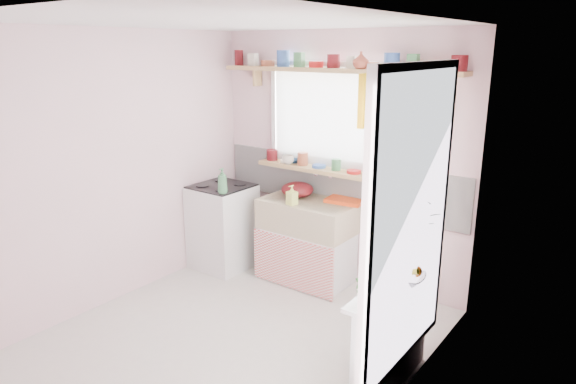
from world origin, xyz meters
The scene contains 19 objects.
room centered at (0.66, 0.86, 1.37)m, with size 3.20×3.20×3.20m.
sink_unit centered at (-0.15, 1.29, 0.43)m, with size 0.95×0.65×1.11m.
cooker centered at (-1.10, 1.05, 0.46)m, with size 0.58×0.58×0.93m.
radiator_ledge centered at (1.30, 0.20, 0.40)m, with size 0.22×0.95×0.78m.
windowsill centered at (-0.15, 1.48, 1.14)m, with size 1.40×0.22×0.04m, color tan.
pine_shelf centered at (0.00, 1.47, 2.12)m, with size 2.52×0.24×0.04m, color tan.
shelf_crockery centered at (-0.02, 1.47, 2.19)m, with size 2.47×0.11×0.12m.
sill_crockery centered at (-0.17, 1.48, 1.22)m, with size 1.35×0.11×0.12m.
dish_tray centered at (0.16, 1.50, 0.87)m, with size 0.37×0.28×0.04m, color #F64A15.
colander centered at (-0.33, 1.37, 0.93)m, with size 0.33×0.33×0.15m, color #560E13.
jade_plant centered at (1.21, 0.60, 1.06)m, with size 0.52×0.45×0.57m, color #255E2B.
fruit_bowl centered at (1.33, 0.30, 0.81)m, with size 0.26×0.26×0.06m, color silver.
herb_pot centered at (1.28, -0.20, 0.89)m, with size 0.12×0.08×0.22m, color #296629.
soap_bottle_sink centered at (-0.22, 1.11, 0.95)m, with size 0.09×0.09×0.19m, color #D5E566.
sill_cup centered at (-0.49, 1.42, 1.21)m, with size 0.12×0.12×0.10m, color beige.
sill_bowl centered at (-0.51, 1.54, 1.19)m, with size 0.22×0.22×0.07m, color #3264A4.
shelf_vase centered at (0.32, 1.41, 2.22)m, with size 0.15×0.15×0.15m, color #A94934.
cooker_bottle centered at (-0.88, 0.84, 1.04)m, with size 0.10×0.10×0.26m, color #438654.
fruit centered at (1.34, 0.31, 0.87)m, with size 0.20×0.14×0.10m.
Camera 1 is at (2.59, -2.76, 2.33)m, focal length 32.00 mm.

